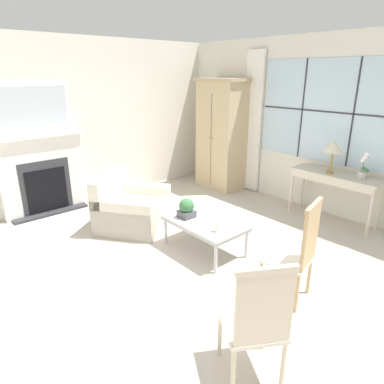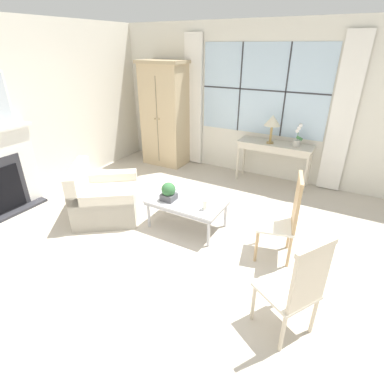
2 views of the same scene
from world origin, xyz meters
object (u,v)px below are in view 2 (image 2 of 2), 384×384
(table_lamp, at_px, (272,121))
(side_chair_wooden, at_px, (286,215))
(potted_orchid, at_px, (297,138))
(accent_chair_wooden, at_px, (298,286))
(potted_plant_small, at_px, (169,192))
(console_table, at_px, (275,148))
(armoire, at_px, (165,114))
(armchair_upholstered, at_px, (104,199))
(coffee_table, at_px, (187,203))
(pillar_candle, at_px, (205,205))

(table_lamp, height_order, side_chair_wooden, table_lamp)
(potted_orchid, bearing_deg, accent_chair_wooden, -77.17)
(accent_chair_wooden, distance_m, potted_plant_small, 2.19)
(console_table, bearing_deg, side_chair_wooden, -70.85)
(potted_orchid, height_order, potted_plant_small, potted_orchid)
(side_chair_wooden, height_order, accent_chair_wooden, side_chair_wooden)
(armoire, xyz_separation_m, table_lamp, (2.27, 0.03, 0.11))
(armchair_upholstered, relative_size, coffee_table, 1.24)
(console_table, xyz_separation_m, accent_chair_wooden, (1.11, -3.25, -0.11))
(side_chair_wooden, bearing_deg, potted_plant_small, -176.20)
(console_table, bearing_deg, accent_chair_wooden, -71.13)
(console_table, bearing_deg, potted_orchid, 1.14)
(armoire, height_order, table_lamp, armoire)
(armoire, distance_m, pillar_candle, 3.07)
(coffee_table, relative_size, pillar_candle, 6.98)
(accent_chair_wooden, bearing_deg, potted_plant_small, 153.12)
(pillar_candle, bearing_deg, side_chair_wooden, 5.74)
(potted_orchid, distance_m, coffee_table, 2.43)
(coffee_table, distance_m, potted_plant_small, 0.31)
(potted_orchid, xyz_separation_m, potted_plant_small, (-1.21, -2.26, -0.37))
(potted_orchid, relative_size, armchair_upholstered, 0.31)
(potted_orchid, relative_size, pillar_candle, 2.68)
(potted_plant_small, bearing_deg, armoire, 124.67)
(armoire, xyz_separation_m, armchair_upholstered, (0.46, -2.40, -0.80))
(console_table, xyz_separation_m, coffee_table, (-0.61, -2.15, -0.30))
(console_table, height_order, coffee_table, console_table)
(armoire, height_order, armchair_upholstered, armoire)
(console_table, relative_size, armchair_upholstered, 1.02)
(potted_orchid, height_order, coffee_table, potted_orchid)
(coffee_table, bearing_deg, armoire, 130.01)
(armoire, distance_m, potted_orchid, 2.73)
(console_table, xyz_separation_m, table_lamp, (-0.09, -0.04, 0.49))
(coffee_table, bearing_deg, accent_chair_wooden, -32.58)
(accent_chair_wooden, xyz_separation_m, potted_plant_small, (-1.95, 0.99, -0.02))
(console_table, xyz_separation_m, potted_plant_small, (-0.84, -2.26, -0.13))
(side_chair_wooden, xyz_separation_m, accent_chair_wooden, (0.36, -1.10, -0.02))
(potted_orchid, height_order, accent_chair_wooden, potted_orchid)
(pillar_candle, bearing_deg, armoire, 133.59)
(armoire, distance_m, armchair_upholstered, 2.57)
(potted_orchid, bearing_deg, console_table, -178.86)
(side_chair_wooden, bearing_deg, accent_chair_wooden, -71.69)
(armoire, bearing_deg, coffee_table, -49.99)
(console_table, distance_m, table_lamp, 0.50)
(pillar_candle, bearing_deg, coffee_table, 162.16)
(accent_chair_wooden, relative_size, potted_plant_small, 4.04)
(console_table, distance_m, potted_orchid, 0.44)
(console_table, distance_m, armchair_upholstered, 3.14)
(accent_chair_wooden, height_order, potted_plant_small, accent_chair_wooden)
(armoire, xyz_separation_m, accent_chair_wooden, (3.47, -3.18, -0.49))
(side_chair_wooden, relative_size, coffee_table, 1.03)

